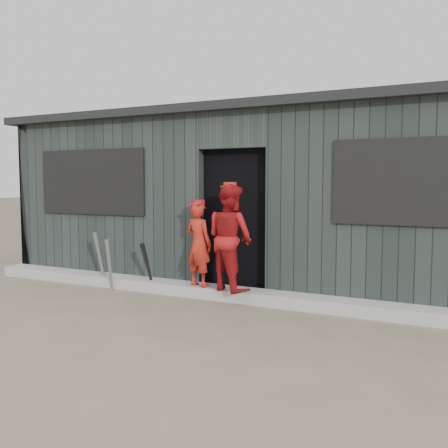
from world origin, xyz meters
The scene contains 9 objects.
ground centered at (0.00, 0.00, 0.00)m, with size 80.00×80.00×0.00m, color brown.
curb centered at (0.00, 1.82, 0.07)m, with size 8.00×0.36×0.15m, color #9B9C96.
bat_left centered at (-2.00, 1.68, 0.41)m, with size 0.07×0.07×0.85m, color gray.
bat_mid centered at (-1.71, 1.55, 0.37)m, with size 0.07×0.07×0.75m, color gray.
bat_right centered at (-1.17, 1.73, 0.35)m, with size 0.07×0.07×0.73m, color black.
player_red_left centered at (-0.35, 1.75, 0.72)m, with size 0.41×0.27×1.14m, color #B02215.
player_red_right centered at (0.13, 1.71, 0.84)m, with size 0.67×0.52×1.37m, color maroon.
player_grey_back centered at (0.66, 2.30, 0.64)m, with size 0.63×0.41×1.29m, color silver.
dugout centered at (0.00, 3.50, 1.29)m, with size 8.30×3.30×2.62m.
Camera 1 is at (2.94, -4.01, 1.54)m, focal length 40.00 mm.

